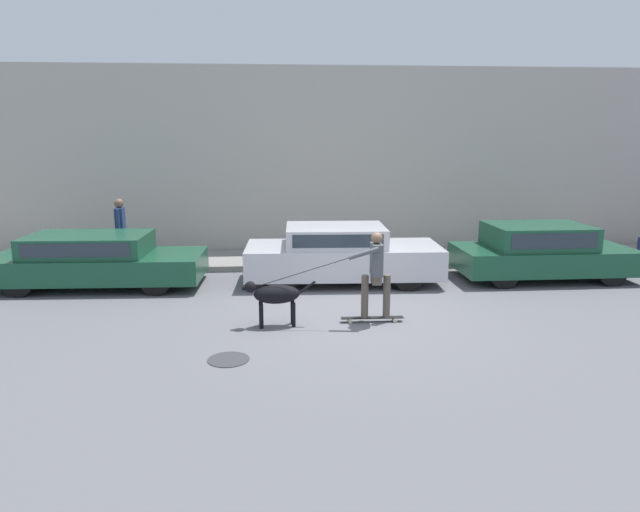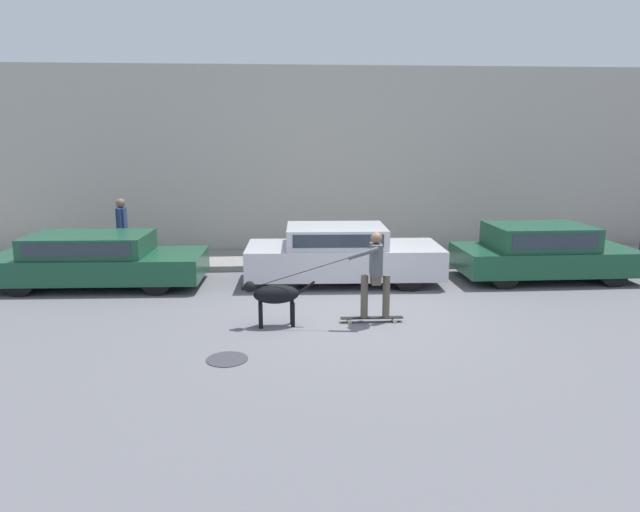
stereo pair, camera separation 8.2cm
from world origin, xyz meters
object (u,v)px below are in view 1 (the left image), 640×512
parked_car_0 (96,260)px  dog (275,295)px  skateboarder (375,271)px  pedestrian_with_bag (121,227)px  parked_car_2 (541,252)px  parked_car_1 (341,255)px

parked_car_0 → dog: bearing=-35.8°
parked_car_0 → dog: size_ratio=3.57×
parked_car_0 → skateboarder: skateboarder is taller
dog → pedestrian_with_bag: 6.19m
dog → pedestrian_with_bag: size_ratio=0.80×
parked_car_0 → parked_car_2: bearing=1.5°
parked_car_0 → parked_car_2: parked_car_2 is taller
parked_car_1 → parked_car_0: bearing=-178.1°
parked_car_2 → pedestrian_with_bag: bearing=168.6°
parked_car_0 → parked_car_2: (9.92, -0.00, 0.04)m
parked_car_0 → parked_car_1: bearing=1.5°
parked_car_2 → pedestrian_with_bag: pedestrian_with_bag is taller
parked_car_1 → parked_car_2: parked_car_1 is taller
parked_car_1 → dog: parked_car_1 is taller
parked_car_2 → dog: bearing=-154.5°
parked_car_0 → dog: parked_car_0 is taller
pedestrian_with_bag → skateboarder: bearing=-44.0°
skateboarder → parked_car_0: bearing=-26.4°
dog → skateboarder: size_ratio=0.47×
parked_car_0 → parked_car_1: 5.33m
parked_car_2 → parked_car_0: bearing=179.5°
parked_car_0 → pedestrian_with_bag: pedestrian_with_bag is taller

